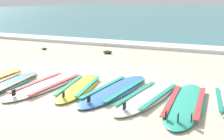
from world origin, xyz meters
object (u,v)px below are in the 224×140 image
object	(u,v)px
surfboard_7	(186,103)
surfboard_2	(10,83)
surfboard_5	(115,90)
surfboard_6	(148,96)
surfboard_4	(79,87)
surfboard_3	(46,85)

from	to	relation	value
surfboard_7	surfboard_2	bearing A→B (deg)	-175.30
surfboard_5	surfboard_7	size ratio (longest dim) A/B	0.98
surfboard_5	surfboard_7	xyz separation A→B (m)	(1.35, -0.21, 0.00)
surfboard_6	surfboard_7	world-z (taller)	same
surfboard_4	surfboard_7	bearing A→B (deg)	-2.14
surfboard_5	surfboard_7	bearing A→B (deg)	-8.97
surfboard_6	surfboard_2	bearing A→B (deg)	-172.28
surfboard_2	surfboard_5	size ratio (longest dim) A/B	0.85
surfboard_7	surfboard_4	bearing A→B (deg)	177.86
surfboard_6	surfboard_7	xyz separation A→B (m)	(0.67, -0.09, 0.00)
surfboard_5	surfboard_2	bearing A→B (deg)	-166.48
surfboard_2	surfboard_3	xyz separation A→B (m)	(0.71, 0.22, -0.00)
surfboard_2	surfboard_5	bearing A→B (deg)	13.52
surfboard_4	surfboard_6	bearing A→B (deg)	0.57
surfboard_4	surfboard_5	xyz separation A→B (m)	(0.69, 0.14, -0.00)
surfboard_2	surfboard_6	bearing A→B (deg)	7.72
surfboard_6	surfboard_5	bearing A→B (deg)	169.70
surfboard_3	surfboard_6	size ratio (longest dim) A/B	1.04
surfboard_2	surfboard_3	distance (m)	0.74
surfboard_6	surfboard_7	bearing A→B (deg)	-7.63
surfboard_3	surfboard_7	size ratio (longest dim) A/B	0.97
surfboard_6	surfboard_7	size ratio (longest dim) A/B	0.93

